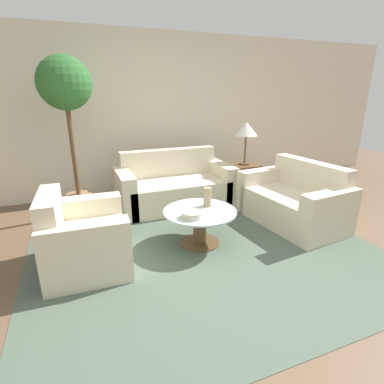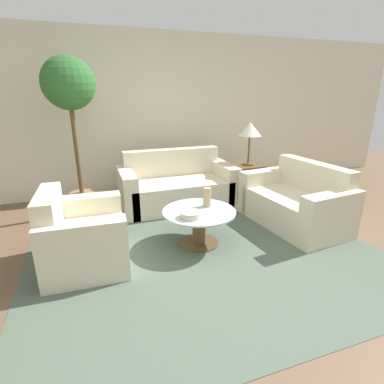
{
  "view_description": "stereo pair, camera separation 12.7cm",
  "coord_description": "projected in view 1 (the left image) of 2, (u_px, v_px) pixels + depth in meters",
  "views": [
    {
      "loc": [
        -1.23,
        -2.07,
        1.68
      ],
      "look_at": [
        0.0,
        1.03,
        0.55
      ],
      "focal_mm": 28.0,
      "sensor_mm": 36.0,
      "label": 1
    },
    {
      "loc": [
        -1.11,
        -2.11,
        1.68
      ],
      "look_at": [
        0.0,
        1.03,
        0.55
      ],
      "focal_mm": 28.0,
      "sensor_mm": 36.0,
      "label": 2
    }
  ],
  "objects": [
    {
      "name": "coffee_table",
      "position": [
        200.0,
        222.0,
        3.4
      ],
      "size": [
        0.83,
        0.83,
        0.41
      ],
      "color": "brown",
      "rests_on": "ground_plane"
    },
    {
      "name": "sofa_main",
      "position": [
        174.0,
        187.0,
        4.6
      ],
      "size": [
        1.71,
        0.84,
        0.82
      ],
      "color": "beige",
      "rests_on": "ground_plane"
    },
    {
      "name": "wall_back",
      "position": [
        148.0,
        115.0,
        5.02
      ],
      "size": [
        10.0,
        0.06,
        2.6
      ],
      "color": "beige",
      "rests_on": "ground_plane"
    },
    {
      "name": "ground_plane",
      "position": [
        232.0,
        281.0,
        2.79
      ],
      "size": [
        14.0,
        14.0,
        0.0
      ],
      "primitive_type": "plane",
      "color": "brown"
    },
    {
      "name": "bowl",
      "position": [
        192.0,
        215.0,
        3.15
      ],
      "size": [
        0.21,
        0.21,
        0.07
      ],
      "color": "beige",
      "rests_on": "coffee_table"
    },
    {
      "name": "side_table",
      "position": [
        243.0,
        181.0,
        4.93
      ],
      "size": [
        0.42,
        0.42,
        0.55
      ],
      "color": "brown",
      "rests_on": "ground_plane"
    },
    {
      "name": "loveseat",
      "position": [
        295.0,
        202.0,
        3.98
      ],
      "size": [
        0.93,
        1.44,
        0.81
      ],
      "rotation": [
        0.0,
        0.0,
        -1.47
      ],
      "color": "beige",
      "rests_on": "ground_plane"
    },
    {
      "name": "potted_plant",
      "position": [
        67.0,
        99.0,
        3.78
      ],
      "size": [
        0.67,
        0.67,
        2.11
      ],
      "color": "#93704C",
      "rests_on": "ground_plane"
    },
    {
      "name": "vase",
      "position": [
        207.0,
        197.0,
        3.44
      ],
      "size": [
        0.09,
        0.09,
        0.22
      ],
      "color": "tan",
      "rests_on": "coffee_table"
    },
    {
      "name": "table_lamp",
      "position": [
        246.0,
        130.0,
        4.67
      ],
      "size": [
        0.36,
        0.36,
        0.67
      ],
      "color": "brown",
      "rests_on": "side_table"
    },
    {
      "name": "rug",
      "position": [
        200.0,
        243.0,
        3.48
      ],
      "size": [
        3.69,
        3.48,
        0.01
      ],
      "color": "#4C5B4C",
      "rests_on": "ground_plane"
    },
    {
      "name": "armchair",
      "position": [
        81.0,
        241.0,
        2.94
      ],
      "size": [
        0.81,
        0.94,
        0.79
      ],
      "rotation": [
        0.0,
        0.0,
        1.53
      ],
      "color": "beige",
      "rests_on": "ground_plane"
    }
  ]
}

